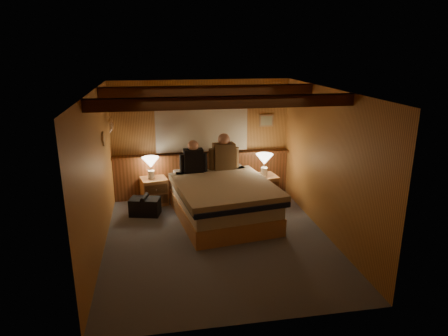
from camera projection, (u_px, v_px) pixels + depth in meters
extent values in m
plane|color=#4E515D|center=(218.00, 239.00, 6.51)|extent=(4.20, 4.20, 0.00)
plane|color=#BB8E46|center=(217.00, 91.00, 5.81)|extent=(4.20, 4.20, 0.00)
plane|color=#CB9348|center=(202.00, 139.00, 8.14)|extent=(3.60, 0.00, 3.60)
plane|color=#CB9348|center=(97.00, 175.00, 5.86)|extent=(0.00, 4.20, 4.20)
plane|color=#CB9348|center=(327.00, 164.00, 6.45)|extent=(0.00, 4.20, 4.20)
plane|color=#CB9348|center=(249.00, 227.00, 4.18)|extent=(3.60, 0.00, 3.60)
cube|color=brown|center=(203.00, 175.00, 8.30)|extent=(3.60, 0.12, 0.90)
cube|color=brown|center=(202.00, 154.00, 8.10)|extent=(3.60, 0.22, 0.04)
cylinder|color=#492912|center=(201.00, 98.00, 7.81)|extent=(2.10, 0.05, 0.05)
sphere|color=#492912|center=(147.00, 99.00, 7.64)|extent=(0.08, 0.08, 0.08)
sphere|color=#492912|center=(253.00, 97.00, 7.99)|extent=(0.08, 0.08, 0.08)
cube|color=silver|center=(202.00, 126.00, 7.98)|extent=(1.85, 0.08, 1.05)
cube|color=#492912|center=(224.00, 102.00, 5.27)|extent=(3.60, 0.15, 0.16)
cube|color=#492912|center=(209.00, 90.00, 6.68)|extent=(3.60, 0.15, 0.16)
cylinder|color=white|center=(109.00, 120.00, 7.22)|extent=(0.03, 0.55, 0.03)
torus|color=white|center=(110.00, 128.00, 7.12)|extent=(0.01, 0.21, 0.21)
torus|color=white|center=(112.00, 125.00, 7.33)|extent=(0.01, 0.21, 0.21)
cube|color=#AB8055|center=(266.00, 121.00, 8.24)|extent=(0.30, 0.03, 0.25)
cube|color=beige|center=(267.00, 121.00, 8.22)|extent=(0.24, 0.01, 0.19)
cube|color=tan|center=(223.00, 211.00, 7.25)|extent=(1.82, 2.25, 0.31)
cube|color=silver|center=(223.00, 197.00, 7.17)|extent=(1.78, 2.21, 0.25)
cube|color=black|center=(227.00, 193.00, 6.90)|extent=(1.82, 1.86, 0.08)
cube|color=#E0A19A|center=(225.00, 187.00, 7.00)|extent=(1.89, 2.06, 0.12)
cube|color=silver|center=(191.00, 175.00, 7.72)|extent=(0.66, 0.44, 0.16)
cube|color=silver|center=(228.00, 171.00, 7.96)|extent=(0.66, 0.44, 0.16)
cube|color=tan|center=(154.00, 191.00, 7.92)|extent=(0.56, 0.53, 0.53)
cube|color=brown|center=(156.00, 189.00, 7.71)|extent=(0.43, 0.11, 0.19)
cube|color=brown|center=(157.00, 200.00, 7.77)|extent=(0.43, 0.11, 0.19)
cylinder|color=white|center=(156.00, 189.00, 7.71)|extent=(0.04, 0.04, 0.03)
cylinder|color=white|center=(157.00, 200.00, 7.77)|extent=(0.04, 0.04, 0.03)
cube|color=tan|center=(263.00, 189.00, 7.97)|extent=(0.58, 0.53, 0.57)
cube|color=brown|center=(267.00, 187.00, 7.73)|extent=(0.47, 0.08, 0.20)
cube|color=brown|center=(267.00, 198.00, 7.79)|extent=(0.47, 0.08, 0.20)
cylinder|color=white|center=(267.00, 187.00, 7.73)|extent=(0.03, 0.03, 0.03)
cylinder|color=white|center=(267.00, 198.00, 7.79)|extent=(0.03, 0.03, 0.03)
cylinder|color=white|center=(151.00, 175.00, 7.81)|extent=(0.13, 0.13, 0.17)
cylinder|color=white|center=(151.00, 169.00, 7.77)|extent=(0.02, 0.02, 0.09)
cone|color=#FFEAC6|center=(151.00, 162.00, 7.73)|extent=(0.33, 0.33, 0.20)
cylinder|color=white|center=(264.00, 172.00, 7.85)|extent=(0.13, 0.13, 0.17)
cylinder|color=white|center=(264.00, 166.00, 7.82)|extent=(0.02, 0.02, 0.09)
cone|color=#FFEAC6|center=(264.00, 159.00, 7.78)|extent=(0.34, 0.34, 0.21)
cube|color=black|center=(193.00, 161.00, 7.59)|extent=(0.37, 0.22, 0.48)
cylinder|color=black|center=(183.00, 164.00, 7.56)|extent=(0.11, 0.11, 0.38)
cylinder|color=black|center=(204.00, 163.00, 7.64)|extent=(0.11, 0.11, 0.38)
sphere|color=tan|center=(193.00, 146.00, 7.50)|extent=(0.21, 0.21, 0.21)
cube|color=#523A21|center=(224.00, 157.00, 7.77)|extent=(0.43, 0.28, 0.54)
cylinder|color=#523A21|center=(212.00, 160.00, 7.72)|extent=(0.13, 0.13, 0.43)
cylinder|color=#523A21|center=(235.00, 158.00, 7.85)|extent=(0.13, 0.13, 0.43)
sphere|color=tan|center=(224.00, 140.00, 7.67)|extent=(0.24, 0.24, 0.24)
cube|color=black|center=(145.00, 207.00, 7.42)|extent=(0.60, 0.45, 0.32)
cylinder|color=black|center=(145.00, 197.00, 7.37)|extent=(0.16, 0.34, 0.09)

